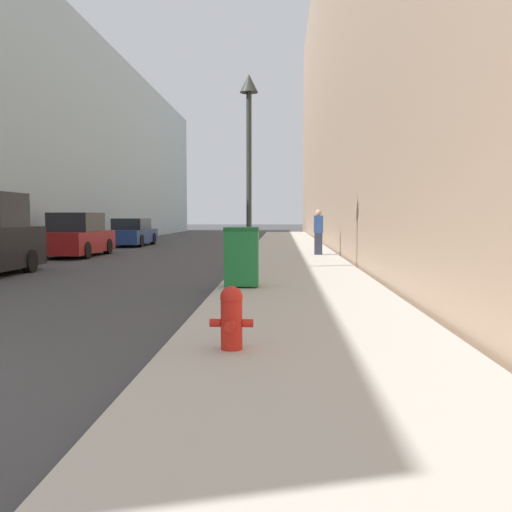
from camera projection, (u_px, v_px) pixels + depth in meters
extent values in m
cube|color=#B7B2A8|center=(292.00, 256.00, 21.83)|extent=(3.45, 60.00, 0.14)
cube|color=#9E7F66|center=(445.00, 66.00, 28.81)|extent=(12.00, 60.00, 18.36)
cylinder|color=red|center=(232.00, 325.00, 6.23)|extent=(0.24, 0.24, 0.53)
sphere|color=red|center=(231.00, 298.00, 6.20)|extent=(0.25, 0.25, 0.25)
cylinder|color=red|center=(231.00, 291.00, 6.20)|extent=(0.07, 0.07, 0.05)
cylinder|color=red|center=(230.00, 326.00, 6.05)|extent=(0.11, 0.12, 0.11)
cylinder|color=red|center=(215.00, 323.00, 6.23)|extent=(0.12, 0.09, 0.09)
cylinder|color=red|center=(248.00, 323.00, 6.22)|extent=(0.12, 0.09, 0.09)
cube|color=#1E7538|center=(242.00, 258.00, 11.70)|extent=(0.68, 0.57, 1.11)
cube|color=#16572A|center=(242.00, 229.00, 11.66)|extent=(0.71, 0.58, 0.08)
cylinder|color=black|center=(229.00, 281.00, 11.99)|extent=(0.05, 0.16, 0.16)
cylinder|color=black|center=(256.00, 282.00, 11.96)|extent=(0.05, 0.16, 0.16)
cylinder|color=#2D332D|center=(249.00, 263.00, 16.01)|extent=(0.28, 0.28, 0.25)
cylinder|color=#2D332D|center=(249.00, 181.00, 15.84)|extent=(0.15, 0.15, 4.85)
cone|color=#2D332D|center=(249.00, 83.00, 15.66)|extent=(0.50, 0.50, 0.50)
cylinder|color=black|center=(29.00, 261.00, 16.04)|extent=(0.24, 0.64, 0.64)
cube|color=maroon|center=(77.00, 242.00, 22.40)|extent=(1.75, 4.46, 0.82)
cube|color=#1E2328|center=(77.00, 222.00, 22.34)|extent=(1.54, 2.32, 0.73)
cylinder|color=black|center=(70.00, 246.00, 23.78)|extent=(0.24, 0.64, 0.64)
cylinder|color=black|center=(108.00, 246.00, 23.71)|extent=(0.24, 0.64, 0.64)
cylinder|color=black|center=(43.00, 250.00, 21.12)|extent=(0.24, 0.64, 0.64)
cylinder|color=black|center=(86.00, 250.00, 21.04)|extent=(0.24, 0.64, 0.64)
cube|color=navy|center=(132.00, 236.00, 30.29)|extent=(1.74, 4.73, 0.70)
cube|color=#1E2328|center=(132.00, 224.00, 30.25)|extent=(1.53, 2.46, 0.59)
cylinder|color=black|center=(124.00, 239.00, 31.76)|extent=(0.24, 0.64, 0.64)
cylinder|color=black|center=(153.00, 239.00, 31.69)|extent=(0.24, 0.64, 0.64)
cylinder|color=black|center=(109.00, 241.00, 28.93)|extent=(0.24, 0.64, 0.64)
cylinder|color=black|center=(140.00, 241.00, 28.86)|extent=(0.24, 0.64, 0.64)
cube|color=#2D3347|center=(318.00, 244.00, 21.34)|extent=(0.29, 0.20, 0.82)
cube|color=#2D4C8C|center=(318.00, 224.00, 21.29)|extent=(0.34, 0.20, 0.65)
sphere|color=tan|center=(319.00, 213.00, 21.26)|extent=(0.22, 0.22, 0.22)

